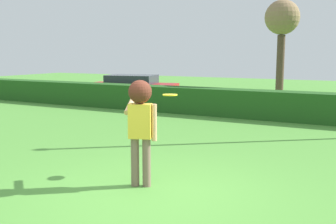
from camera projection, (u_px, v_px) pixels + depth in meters
The scene contains 6 objects.
ground_plane at pixel (153, 193), 6.37m from camera, with size 60.00×60.00×0.00m, color #53983A.
person at pixel (140, 116), 6.57m from camera, with size 0.72×0.69×1.82m.
frisbee at pixel (170, 95), 7.27m from camera, with size 0.28×0.28×0.03m.
hedge_row at pixel (271, 105), 13.51m from camera, with size 29.61×0.90×0.98m, color #23531C.
parked_car_red at pixel (132, 87), 18.56m from camera, with size 4.46×2.55×1.25m.
bare_elm_tree at pixel (282, 21), 21.40m from camera, with size 1.88×1.88×5.14m.
Camera 1 is at (3.05, -5.30, 2.25)m, focal length 42.05 mm.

